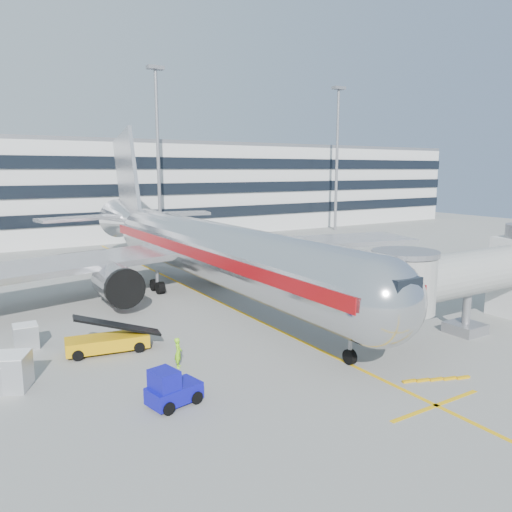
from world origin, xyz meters
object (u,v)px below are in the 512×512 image
cargo_container_right (26,336)px  ramp_worker (178,353)px  baggage_tug (171,389)px  cargo_container_front (11,372)px  main_jet (200,247)px  belt_loader (107,341)px

cargo_container_right → ramp_worker: bearing=-49.2°
baggage_tug → cargo_container_right: (-4.73, 12.09, -0.05)m
cargo_container_front → baggage_tug: bearing=-44.0°
main_jet → cargo_container_right: main_jet is taller
main_jet → belt_loader: size_ratio=9.71×
baggage_tug → main_jet: bearing=60.8°
belt_loader → cargo_container_front: (-5.61, -2.65, 0.23)m
main_jet → ramp_worker: (-8.52, -14.92, -3.37)m
cargo_container_right → cargo_container_front: 6.27m
main_jet → cargo_container_front: main_jet is taller
main_jet → belt_loader: (-11.26, -10.42, -3.54)m
main_jet → cargo_container_right: size_ratio=33.81×
cargo_container_front → belt_loader: bearing=25.3°
belt_loader → main_jet: bearing=42.8°
baggage_tug → cargo_container_right: baggage_tug is taller
cargo_container_right → ramp_worker: 10.50m
belt_loader → cargo_container_front: bearing=-154.7°
cargo_container_right → cargo_container_front: cargo_container_front is taller
main_jet → ramp_worker: main_jet is taller
belt_loader → ramp_worker: belt_loader is taller
main_jet → baggage_tug: size_ratio=18.74×
cargo_container_right → ramp_worker: size_ratio=0.87×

